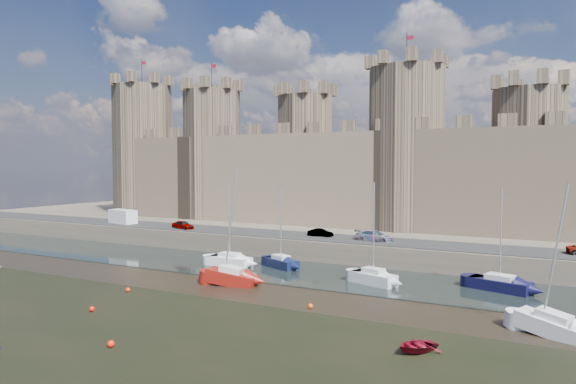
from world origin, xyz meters
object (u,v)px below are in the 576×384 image
(car_1, at_px, (320,233))
(car_2, at_px, (375,236))
(sailboat_5, at_px, (554,325))
(van, at_px, (123,217))
(sailboat_1, at_px, (281,262))
(sailboat_2, at_px, (373,277))
(sailboat_3, at_px, (500,283))
(car_0, at_px, (183,225))
(sailboat_0, at_px, (230,260))
(sailboat_4, at_px, (232,277))

(car_1, xyz_separation_m, car_2, (7.33, -0.42, 0.14))
(car_2, bearing_deg, car_1, 91.12)
(sailboat_5, bearing_deg, van, -176.23)
(car_2, distance_m, van, 40.78)
(van, distance_m, sailboat_1, 33.72)
(sailboat_1, relative_size, sailboat_2, 0.92)
(van, bearing_deg, car_2, 13.16)
(sailboat_1, bearing_deg, sailboat_5, 1.29)
(car_2, xyz_separation_m, sailboat_3, (14.84, -8.60, -2.42))
(sailboat_3, bearing_deg, van, -171.56)
(car_0, height_order, sailboat_1, sailboat_1)
(car_0, distance_m, car_2, 28.12)
(sailboat_0, distance_m, sailboat_5, 34.72)
(sailboat_1, height_order, sailboat_5, sailboat_5)
(car_0, distance_m, sailboat_5, 51.08)
(car_2, relative_size, sailboat_2, 0.46)
(car_2, distance_m, sailboat_0, 17.59)
(sailboat_3, bearing_deg, sailboat_0, -159.60)
(sailboat_4, bearing_deg, car_2, 53.71)
(car_1, height_order, van, van)
(van, height_order, sailboat_2, sailboat_2)
(car_1, height_order, sailboat_5, sailboat_5)
(sailboat_4, xyz_separation_m, sailboat_5, (27.96, -2.39, -0.07))
(van, relative_size, sailboat_1, 0.55)
(van, height_order, sailboat_4, sailboat_4)
(sailboat_3, relative_size, sailboat_4, 0.83)
(sailboat_1, height_order, sailboat_2, sailboat_2)
(car_2, relative_size, sailboat_4, 0.40)
(sailboat_3, distance_m, sailboat_5, 12.52)
(car_2, relative_size, sailboat_0, 0.48)
(sailboat_4, distance_m, sailboat_5, 28.06)
(sailboat_4, bearing_deg, sailboat_5, -15.35)
(sailboat_3, bearing_deg, sailboat_4, -141.55)
(van, height_order, sailboat_1, sailboat_1)
(car_0, xyz_separation_m, sailboat_5, (47.38, -18.93, -2.38))
(sailboat_2, height_order, sailboat_3, sailboat_2)
(sailboat_5, bearing_deg, sailboat_3, 132.93)
(sailboat_0, bearing_deg, sailboat_4, -55.23)
(car_1, bearing_deg, sailboat_1, 172.91)
(car_1, height_order, sailboat_4, sailboat_4)
(car_0, relative_size, sailboat_2, 0.37)
(car_0, bearing_deg, car_1, -71.77)
(car_2, xyz_separation_m, sailboat_5, (19.29, -20.30, -2.42))
(sailboat_1, distance_m, sailboat_5, 29.88)
(car_1, xyz_separation_m, sailboat_0, (-6.65, -10.82, -2.27))
(car_2, height_order, sailboat_2, sailboat_2)
(sailboat_0, bearing_deg, van, 159.06)
(sailboat_2, bearing_deg, sailboat_5, -11.02)
(car_2, relative_size, sailboat_5, 0.44)
(car_0, xyz_separation_m, sailboat_0, (14.11, -9.02, -2.37))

